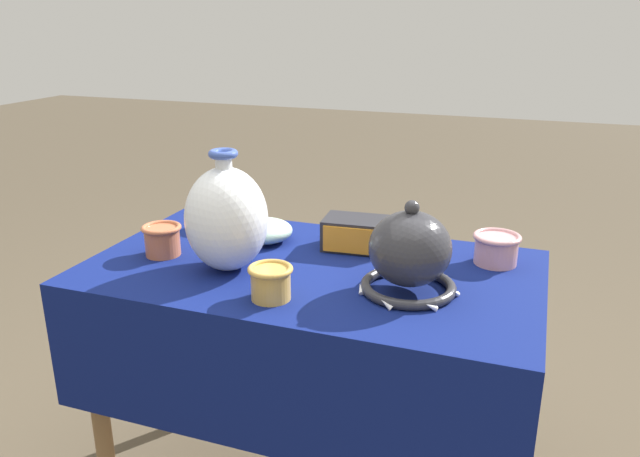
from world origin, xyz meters
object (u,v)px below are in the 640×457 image
at_px(bowl_shallow_celadon, 265,231).
at_px(vase_tall_bulbous, 226,218).
at_px(cup_wide_terracotta, 162,239).
at_px(cup_wide_ochre, 271,281).
at_px(pot_squat_slate, 222,217).
at_px(mosaic_tile_box, 356,234).
at_px(vase_dome_bell, 410,255).
at_px(cup_wide_rose, 496,248).

bearing_deg(bowl_shallow_celadon, vase_tall_bulbous, -90.67).
height_order(cup_wide_terracotta, bowl_shallow_celadon, cup_wide_terracotta).
bearing_deg(vase_tall_bulbous, cup_wide_ochre, -35.96).
distance_m(vase_tall_bulbous, pot_squat_slate, 0.32).
relative_size(vase_tall_bulbous, bowl_shallow_celadon, 1.94).
bearing_deg(mosaic_tile_box, vase_dome_bell, -53.76).
bearing_deg(cup_wide_ochre, cup_wide_rose, 40.33).
relative_size(mosaic_tile_box, bowl_shallow_celadon, 1.16).
height_order(mosaic_tile_box, cup_wide_terracotta, mosaic_tile_box).
bearing_deg(cup_wide_rose, pot_squat_slate, 178.56).
xyz_separation_m(vase_dome_bell, cup_wide_rose, (0.16, 0.23, -0.05)).
relative_size(vase_tall_bulbous, mosaic_tile_box, 1.67).
height_order(cup_wide_ochre, bowl_shallow_celadon, cup_wide_ochre).
xyz_separation_m(mosaic_tile_box, bowl_shallow_celadon, (-0.24, -0.03, -0.01)).
distance_m(mosaic_tile_box, pot_squat_slate, 0.40).
bearing_deg(bowl_shallow_celadon, cup_wide_rose, 4.63).
bearing_deg(vase_dome_bell, vase_tall_bulbous, -177.55).
distance_m(vase_tall_bulbous, bowl_shallow_celadon, 0.22).
bearing_deg(vase_tall_bulbous, mosaic_tile_box, 43.40).
bearing_deg(cup_wide_rose, vase_tall_bulbous, -157.27).
relative_size(vase_dome_bell, cup_wide_rose, 1.95).
bearing_deg(pot_squat_slate, cup_wide_terracotta, -98.22).
xyz_separation_m(pot_squat_slate, bowl_shallow_celadon, (0.16, -0.07, 0.00)).
xyz_separation_m(vase_tall_bulbous, cup_wide_terracotta, (-0.20, 0.02, -0.08)).
xyz_separation_m(cup_wide_ochre, pot_squat_slate, (-0.32, 0.38, -0.01)).
height_order(cup_wide_rose, cup_wide_terracotta, cup_wide_terracotta).
distance_m(cup_wide_terracotta, bowl_shallow_celadon, 0.26).
bearing_deg(cup_wide_ochre, bowl_shallow_celadon, 116.66).
xyz_separation_m(cup_wide_rose, cup_wide_terracotta, (-0.78, -0.22, 0.00)).
xyz_separation_m(mosaic_tile_box, pot_squat_slate, (-0.40, 0.04, -0.01)).
bearing_deg(vase_dome_bell, pot_squat_slate, 157.13).
bearing_deg(mosaic_tile_box, cup_wide_ochre, -107.78).
xyz_separation_m(vase_dome_bell, bowl_shallow_celadon, (-0.42, 0.18, -0.06)).
relative_size(vase_dome_bell, cup_wide_ochre, 2.30).
distance_m(pot_squat_slate, cup_wide_terracotta, 0.24).
bearing_deg(cup_wide_rose, vase_dome_bell, -125.60).
bearing_deg(pot_squat_slate, bowl_shallow_celadon, -22.11).
distance_m(cup_wide_rose, bowl_shallow_celadon, 0.59).
relative_size(mosaic_tile_box, cup_wide_ochre, 1.78).
relative_size(mosaic_tile_box, pot_squat_slate, 1.62).
bearing_deg(bowl_shallow_celadon, cup_wide_ochre, -63.34).
xyz_separation_m(cup_wide_terracotta, bowl_shallow_celadon, (0.20, 0.17, -0.01)).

